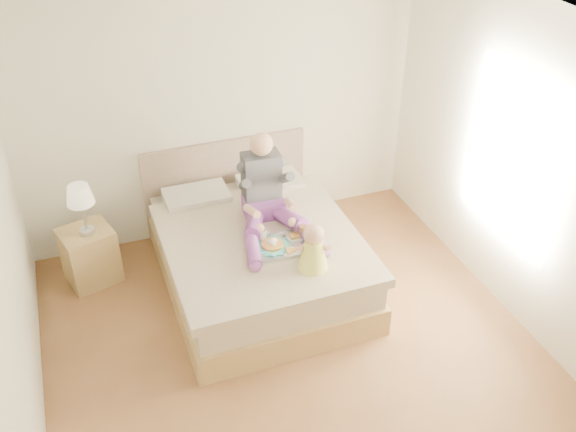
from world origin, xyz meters
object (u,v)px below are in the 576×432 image
object	(u,v)px
bed	(256,252)
nightstand	(90,255)
baby	(313,250)
adult	(267,198)
tray	(283,243)

from	to	relation	value
bed	nightstand	world-z (taller)	bed
bed	baby	bearing A→B (deg)	-69.24
baby	nightstand	bearing A→B (deg)	159.67
adult	baby	distance (m)	0.78
tray	baby	distance (m)	0.40
adult	baby	bearing A→B (deg)	-77.50
bed	tray	distance (m)	0.52
bed	adult	world-z (taller)	adult
bed	baby	xyz separation A→B (m)	(0.28, -0.73, 0.47)
tray	adult	bearing A→B (deg)	93.63
bed	nightstand	xyz separation A→B (m)	(-1.47, 0.53, -0.04)
tray	bed	bearing A→B (deg)	113.91
bed	tray	bearing A→B (deg)	-68.91
bed	baby	size ratio (longest dim) A/B	5.14
adult	tray	world-z (taller)	adult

